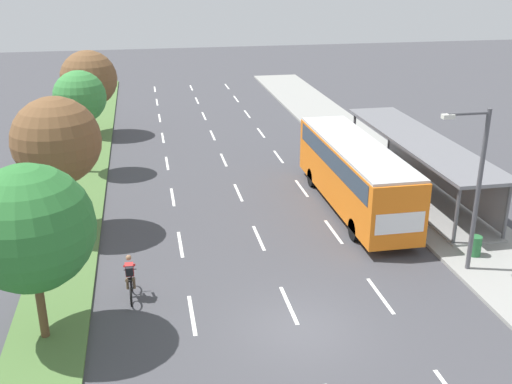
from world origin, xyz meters
The scene contains 15 objects.
ground_plane centered at (0.00, 0.00, 0.00)m, with size 140.00×140.00×0.00m, color #424247.
median_strip centered at (-8.30, 20.00, 0.06)m, with size 2.60×52.00×0.12m, color #4C7038.
sidewalk_right centered at (9.25, 20.00, 0.07)m, with size 4.50×52.00×0.15m, color gray.
lane_divider_left centered at (-3.50, 18.71, 0.00)m, with size 0.14×48.41×0.01m.
lane_divider_center centered at (0.00, 18.71, 0.00)m, with size 0.14×48.41×0.01m.
lane_divider_right centered at (3.50, 18.71, 0.00)m, with size 0.14×48.41×0.01m.
bus_shelter centered at (9.53, 11.21, 1.86)m, with size 2.90×13.90×2.86m.
bus centered at (5.25, 9.75, 2.07)m, with size 2.54×11.29×3.37m.
cyclist centered at (-5.58, 3.08, 0.79)m, with size 0.46×1.82×1.71m.
median_tree_nearest centered at (-8.36, 0.99, 4.00)m, with size 4.02×4.02×5.89m.
median_tree_second centered at (-8.47, 9.32, 4.38)m, with size 3.83×3.83×6.19m.
median_tree_third centered at (-8.14, 17.65, 4.49)m, with size 2.94×2.94×5.87m.
median_tree_fourth centered at (-8.25, 25.98, 4.01)m, with size 3.85×3.85×5.83m.
streetlight centered at (7.42, 2.63, 3.89)m, with size 1.91×0.24×6.50m.
trash_bin centered at (8.45, 3.65, 0.57)m, with size 0.52×0.52×0.85m, color #286B38.
Camera 1 is at (-4.69, -16.82, 11.69)m, focal length 42.39 mm.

